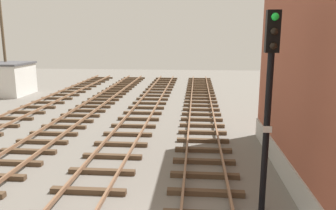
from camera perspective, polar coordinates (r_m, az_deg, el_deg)
The scene contains 3 objects.
signal_mast at distance 9.45m, azimuth 16.90°, elevation 2.20°, with size 0.36×0.40×5.72m.
control_hut at distance 31.52m, azimuth -25.31°, elevation 4.09°, with size 3.00×3.80×2.76m.
utility_pole_far at distance 32.53m, azimuth -26.37°, elevation 9.95°, with size 1.80×0.24×8.86m.
Camera 1 is at (0.59, -6.61, 5.09)m, focal length 35.61 mm.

